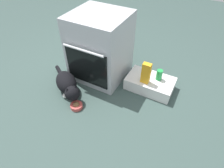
{
  "coord_description": "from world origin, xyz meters",
  "views": [
    {
      "loc": [
        0.95,
        -1.13,
        1.51
      ],
      "look_at": [
        0.3,
        0.08,
        0.25
      ],
      "focal_mm": 30.04,
      "sensor_mm": 36.0,
      "label": 1
    }
  ],
  "objects": [
    {
      "name": "cat",
      "position": [
        -0.2,
        -0.03,
        0.12
      ],
      "size": [
        0.62,
        0.45,
        0.23
      ],
      "rotation": [
        0.0,
        0.0,
        -0.59
      ],
      "color": "black",
      "rests_on": "ground"
    },
    {
      "name": "juice_carton",
      "position": [
        0.54,
        0.39,
        0.26
      ],
      "size": [
        0.09,
        0.06,
        0.24
      ],
      "primitive_type": "cube",
      "color": "orange",
      "rests_on": "pantry_cabinet"
    },
    {
      "name": "pantry_cabinet",
      "position": [
        0.58,
        0.47,
        0.07
      ],
      "size": [
        0.52,
        0.32,
        0.14
      ],
      "primitive_type": "cube",
      "color": "white",
      "rests_on": "ground"
    },
    {
      "name": "soda_can",
      "position": [
        0.65,
        0.51,
        0.2
      ],
      "size": [
        0.07,
        0.07,
        0.12
      ],
      "primitive_type": "cylinder",
      "color": "green",
      "rests_on": "pantry_cabinet"
    },
    {
      "name": "food_bowl",
      "position": [
        0.01,
        -0.17,
        0.03
      ],
      "size": [
        0.13,
        0.13,
        0.07
      ],
      "color": "#C64C47",
      "rests_on": "ground"
    },
    {
      "name": "oven",
      "position": [
        -0.05,
        0.44,
        0.38
      ],
      "size": [
        0.59,
        0.62,
        0.77
      ],
      "color": "#B7BABF",
      "rests_on": "ground"
    },
    {
      "name": "ground",
      "position": [
        0.0,
        0.0,
        0.0
      ],
      "size": [
        8.0,
        8.0,
        0.0
      ],
      "primitive_type": "plane",
      "color": "#384C47"
    }
  ]
}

